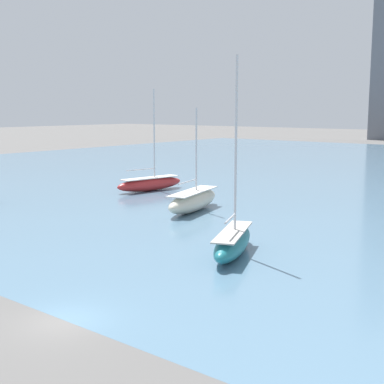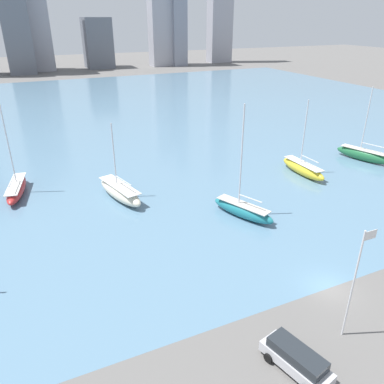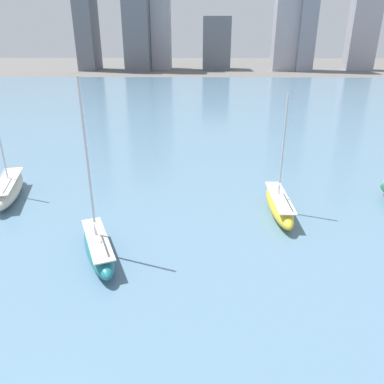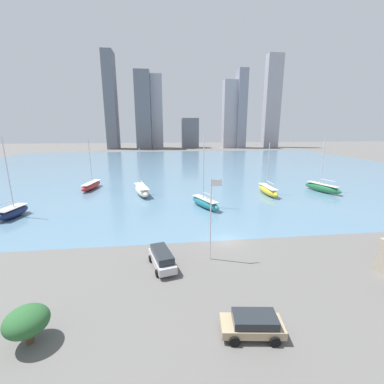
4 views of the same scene
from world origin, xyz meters
name	(u,v)px [view 3 (image 3 of 4)]	position (x,y,z in m)	size (l,w,h in m)	color
harbor_water	(163,115)	(0.00, 70.00, 0.00)	(180.00, 140.00, 0.00)	slate
distant_city_skyline	(207,5)	(10.82, 169.46, 26.62)	(131.68, 22.55, 69.16)	slate
sailboat_yellow	(279,205)	(15.53, 22.79, 1.04)	(1.98, 9.34, 11.57)	yellow
sailboat_teal	(98,246)	(-0.23, 14.89, 1.00)	(5.14, 8.75, 13.88)	#1E757F
sailboat_cream	(8,189)	(-12.70, 26.10, 1.09)	(4.78, 10.36, 10.34)	beige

